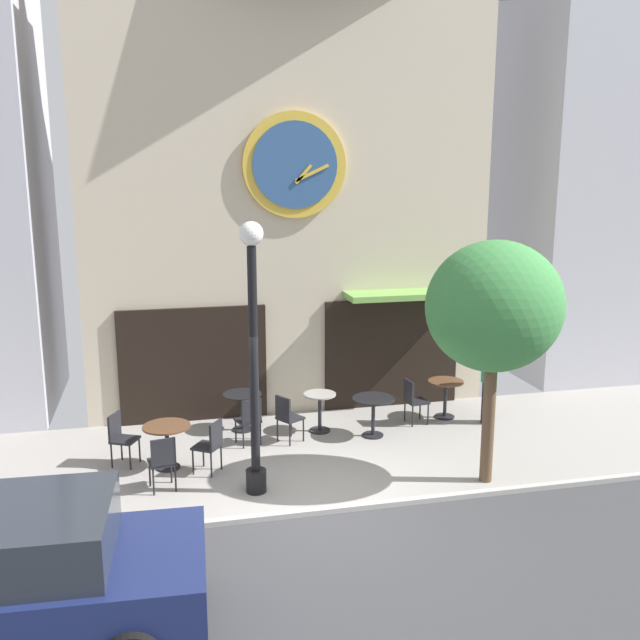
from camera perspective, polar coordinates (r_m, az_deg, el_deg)
name	(u,v)px	position (r m, az deg, el deg)	size (l,w,h in m)	color
ground_plane	(348,558)	(9.63, 2.33, -18.80)	(25.13, 11.38, 0.13)	gray
clock_building	(284,130)	(14.93, -2.92, 15.22)	(8.27, 3.32, 11.07)	beige
neighbor_building_right	(627,44)	(19.09, 23.73, 19.85)	(5.21, 3.44, 15.63)	#B2B2BC
street_lamp	(254,360)	(10.57, -5.42, -3.24)	(0.36, 0.36, 4.21)	black
street_tree	(494,307)	(11.08, 14.01, 1.00)	(2.15, 1.93, 3.90)	brown
cafe_table_center_right	(167,436)	(12.13, -12.36, -9.24)	(0.79, 0.79, 0.76)	black
cafe_table_leftmost	(242,404)	(13.61, -6.34, -6.78)	(0.74, 0.74, 0.74)	black
cafe_table_near_door	(320,406)	(13.49, -0.02, -7.05)	(0.62, 0.62, 0.76)	black
cafe_table_center	(373,408)	(13.27, 4.36, -7.12)	(0.80, 0.80, 0.75)	black
cafe_table_center_left	(445,391)	(14.42, 10.18, -5.75)	(0.71, 0.71, 0.77)	black
cafe_chair_by_entrance	(163,459)	(11.34, -12.69, -11.01)	(0.46, 0.46, 0.90)	black
cafe_chair_right_end	(413,398)	(13.99, 7.58, -6.31)	(0.44, 0.44, 0.90)	black
cafe_chair_corner	(211,443)	(11.84, -8.86, -9.83)	(0.55, 0.55, 0.90)	black
cafe_chair_near_lamp	(287,415)	(12.95, -2.71, -7.74)	(0.55, 0.55, 0.90)	black
cafe_chair_under_awning	(250,418)	(12.88, -5.75, -7.91)	(0.50, 0.50, 0.90)	black
cafe_chair_facing_street	(120,435)	(12.48, -15.96, -8.99)	(0.53, 0.53, 0.90)	black
pedestrian_green	(489,381)	(14.21, 13.61, -4.85)	(0.35, 0.35, 1.67)	#2D2D38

